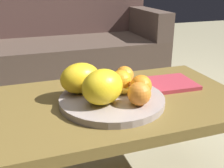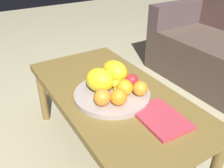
{
  "view_description": "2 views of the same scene",
  "coord_description": "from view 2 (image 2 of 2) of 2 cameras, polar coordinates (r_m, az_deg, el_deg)",
  "views": [
    {
      "loc": [
        -0.26,
        -0.89,
        0.86
      ],
      "look_at": [
        0.04,
        -0.03,
        0.5
      ],
      "focal_mm": 43.46,
      "sensor_mm": 36.0,
      "label": 1
    },
    {
      "loc": [
        0.93,
        -0.57,
        1.12
      ],
      "look_at": [
        0.04,
        -0.03,
        0.5
      ],
      "focal_mm": 38.95,
      "sensor_mm": 36.0,
      "label": 2
    }
  ],
  "objects": [
    {
      "name": "coffee_table",
      "position": [
        1.31,
        0.07,
        -3.57
      ],
      "size": [
        1.12,
        0.57,
        0.43
      ],
      "color": "brown",
      "rests_on": "ground_plane"
    },
    {
      "name": "melon_smaller_beside",
      "position": [
        1.22,
        -2.89,
        0.93
      ],
      "size": [
        0.19,
        0.17,
        0.12
      ],
      "primitive_type": "ellipsoid",
      "rotation": [
        0.0,
        0.0,
        0.42
      ],
      "color": "yellow",
      "rests_on": "fruit_bowl"
    },
    {
      "name": "orange_right",
      "position": [
        1.2,
        6.66,
        -1.04
      ],
      "size": [
        0.07,
        0.07,
        0.07
      ],
      "primitive_type": "sphere",
      "color": "orange",
      "rests_on": "fruit_bowl"
    },
    {
      "name": "magazine",
      "position": [
        1.11,
        11.43,
        -7.87
      ],
      "size": [
        0.26,
        0.19,
        0.02
      ],
      "primitive_type": "cube",
      "rotation": [
        0.0,
        0.0,
        -0.05
      ],
      "color": "#B43644",
      "rests_on": "coffee_table"
    },
    {
      "name": "melon_large_front",
      "position": [
        1.31,
        0.65,
        3.06
      ],
      "size": [
        0.18,
        0.15,
        0.11
      ],
      "primitive_type": "ellipsoid",
      "rotation": [
        0.0,
        0.0,
        0.24
      ],
      "color": "yellow",
      "rests_on": "fruit_bowl"
    },
    {
      "name": "ground_plane",
      "position": [
        1.56,
        0.07,
        -15.27
      ],
      "size": [
        8.0,
        8.0,
        0.0
      ],
      "primitive_type": "plane",
      "color": "tan"
    },
    {
      "name": "orange_left",
      "position": [
        1.12,
        -2.31,
        -3.13
      ],
      "size": [
        0.08,
        0.08,
        0.08
      ],
      "primitive_type": "sphere",
      "color": "orange",
      "rests_on": "fruit_bowl"
    },
    {
      "name": "fruit_bowl",
      "position": [
        1.24,
        -0.0,
        -2.49
      ],
      "size": [
        0.39,
        0.39,
        0.03
      ],
      "primitive_type": "cylinder",
      "color": "#A2948F",
      "rests_on": "coffee_table"
    },
    {
      "name": "orange_front",
      "position": [
        1.19,
        2.98,
        -0.86
      ],
      "size": [
        0.08,
        0.08,
        0.08
      ],
      "primitive_type": "sphere",
      "color": "orange",
      "rests_on": "fruit_bowl"
    },
    {
      "name": "banana_bunch",
      "position": [
        1.23,
        1.52,
        -0.73
      ],
      "size": [
        0.16,
        0.13,
        0.06
      ],
      "color": "yellow",
      "rests_on": "fruit_bowl"
    },
    {
      "name": "orange_back",
      "position": [
        1.12,
        1.57,
        -3.07
      ],
      "size": [
        0.08,
        0.08,
        0.08
      ],
      "primitive_type": "sphere",
      "color": "orange",
      "rests_on": "fruit_bowl"
    },
    {
      "name": "apple_front",
      "position": [
        1.28,
        4.69,
        0.92
      ],
      "size": [
        0.07,
        0.07,
        0.07
      ],
      "primitive_type": "sphere",
      "color": "red",
      "rests_on": "fruit_bowl"
    }
  ]
}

